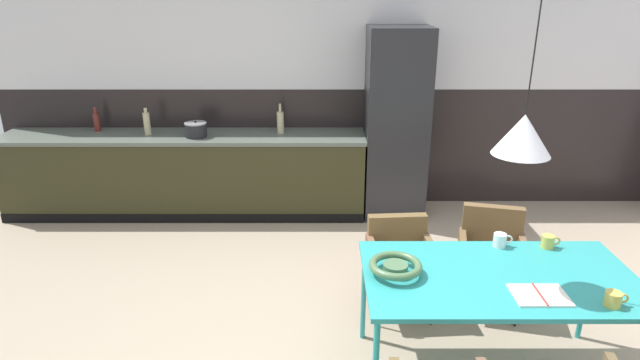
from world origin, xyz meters
The scene contains 17 objects.
back_wall_splashback_dark centered at (0.00, 2.92, 0.66)m, with size 7.41×0.12×1.31m, color black.
back_wall_panel_upper centered at (0.00, 2.92, 1.97)m, with size 7.41×0.12×1.31m, color silver.
kitchen_counter centered at (-1.63, 2.56, 0.44)m, with size 3.88×0.63×0.89m.
refrigerator_column centered at (0.63, 2.56, 1.00)m, with size 0.63×0.60×2.00m, color #232326.
dining_table centered at (0.91, -0.08, 0.70)m, with size 1.63×0.89×0.75m.
armchair_head_of_table centered at (0.44, 0.72, 0.48)m, with size 0.52×0.50×0.72m.
armchair_facing_counter centered at (1.15, 0.77, 0.50)m, with size 0.57×0.56×0.78m.
fruit_bowl centered at (0.28, -0.07, 0.80)m, with size 0.32×0.32×0.08m.
open_book centered at (1.05, -0.31, 0.76)m, with size 0.30×0.23×0.02m.
mug_glass_clear centered at (1.41, -0.40, 0.79)m, with size 0.13×0.09×0.08m.
mug_wide_latte centered at (1.33, 0.27, 0.79)m, with size 0.12×0.08×0.09m.
mug_tall_blue centered at (1.02, 0.29, 0.80)m, with size 0.13×0.08×0.09m.
cooking_pot centered at (-1.47, 2.48, 0.96)m, with size 0.23×0.23×0.18m.
bottle_oil_tall centered at (-0.59, 2.63, 1.01)m, with size 0.07×0.07×0.32m.
bottle_wine_green centered at (-2.59, 2.72, 1.00)m, with size 0.07×0.07×0.26m.
bottle_vinegar_dark centered at (-1.99, 2.56, 1.01)m, with size 0.07×0.07×0.29m.
pendant_lamp_over_table_near centered at (0.91, -0.13, 1.63)m, with size 0.31×0.31×1.06m.
Camera 1 is at (-0.17, -2.83, 2.38)m, focal length 29.55 mm.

